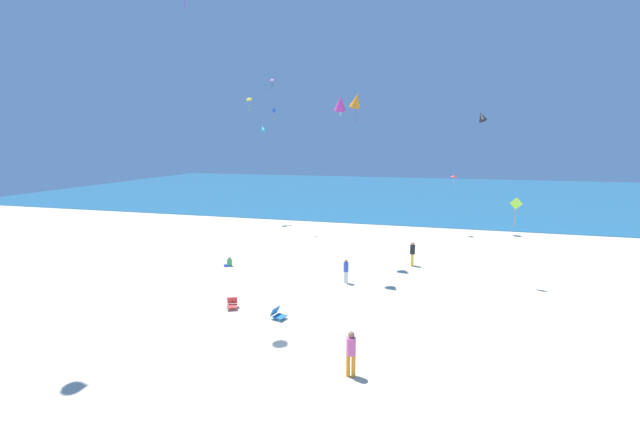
# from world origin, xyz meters

# --- Properties ---
(ground_plane) EXTENTS (120.00, 120.00, 0.00)m
(ground_plane) POSITION_xyz_m (0.00, 10.00, 0.00)
(ground_plane) COLOR beige
(ocean_water) EXTENTS (120.00, 60.00, 0.05)m
(ocean_water) POSITION_xyz_m (0.00, 57.47, 0.03)
(ocean_water) COLOR #236084
(ocean_water) RESTS_ON ground_plane
(beach_chair_far_left) EXTENTS (0.72, 0.78, 0.58)m
(beach_chair_far_left) POSITION_xyz_m (-4.29, 4.10, 0.27)
(beach_chair_far_left) COLOR #D13D3D
(beach_chair_far_left) RESTS_ON ground_plane
(beach_chair_far_right) EXTENTS (0.80, 0.71, 0.58)m
(beach_chair_far_right) POSITION_xyz_m (-1.58, 3.53, 0.25)
(beach_chair_far_right) COLOR #2370B2
(beach_chair_far_right) RESTS_ON ground_plane
(person_0) EXTENTS (0.42, 0.42, 1.52)m
(person_0) POSITION_xyz_m (0.65, 9.27, 0.88)
(person_0) COLOR white
(person_0) RESTS_ON ground_plane
(person_1) EXTENTS (0.40, 0.40, 1.72)m
(person_1) POSITION_xyz_m (4.41, 13.92, 0.99)
(person_1) COLOR yellow
(person_1) RESTS_ON ground_plane
(person_2) EXTENTS (0.62, 0.58, 0.70)m
(person_2) POSITION_xyz_m (-7.85, 10.58, 0.26)
(person_2) COLOR green
(person_2) RESTS_ON ground_plane
(person_3) EXTENTS (0.42, 0.42, 1.75)m
(person_3) POSITION_xyz_m (2.72, -0.32, 1.01)
(person_3) COLOR orange
(person_3) RESTS_ON ground_plane
(kite_magenta) EXTENTS (1.00, 1.14, 1.27)m
(kite_magenta) POSITION_xyz_m (-0.03, 10.35, 10.72)
(kite_magenta) COLOR #DB3DA8
(kite_pink) EXTENTS (0.40, 0.33, 0.90)m
(kite_pink) POSITION_xyz_m (-9.04, 22.38, 14.18)
(kite_pink) COLOR pink
(kite_blue) EXTENTS (0.58, 0.13, 1.36)m
(kite_blue) POSITION_xyz_m (-11.55, 29.24, 11.95)
(kite_blue) COLOR blue
(kite_teal) EXTENTS (0.72, 0.71, 1.44)m
(kite_teal) POSITION_xyz_m (-11.68, 26.23, 9.96)
(kite_teal) COLOR #1EADAD
(kite_orange) EXTENTS (1.25, 1.27, 2.04)m
(kite_orange) POSITION_xyz_m (0.36, 13.63, 11.20)
(kite_orange) COLOR orange
(kite_black) EXTENTS (1.23, 1.26, 1.50)m
(kite_black) POSITION_xyz_m (9.87, 27.09, 10.86)
(kite_black) COLOR black
(kite_lime) EXTENTS (0.64, 0.36, 1.74)m
(kite_lime) POSITION_xyz_m (10.22, 11.56, 4.87)
(kite_lime) COLOR #99DB33
(kite_red) EXTENTS (0.55, 0.40, 1.02)m
(kite_red) POSITION_xyz_m (7.57, 24.92, 5.43)
(kite_red) COLOR red
(kite_yellow) EXTENTS (0.66, 0.79, 1.41)m
(kite_yellow) POSITION_xyz_m (-13.12, 25.97, 12.96)
(kite_yellow) COLOR yellow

